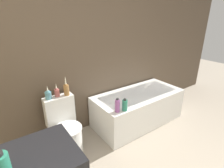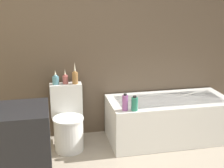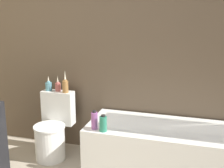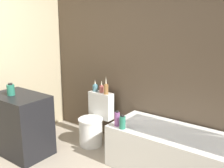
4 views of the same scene
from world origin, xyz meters
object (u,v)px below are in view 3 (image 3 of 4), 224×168
object	(u,v)px
vase_silver	(58,86)
shampoo_bottle_short	(103,124)
bathtub	(160,150)
vase_bronze	(65,85)
toilet	(53,131)
vase_gold	(49,85)
shampoo_bottle_tall	(94,120)

from	to	relation	value
vase_silver	shampoo_bottle_short	xyz separation A→B (m)	(0.72, -0.50, -0.20)
bathtub	vase_bronze	distance (m)	1.28
bathtub	shampoo_bottle_short	size ratio (longest dim) A/B	8.77
bathtub	toilet	world-z (taller)	toilet
vase_bronze	vase_silver	bearing A→B (deg)	161.28
toilet	vase_gold	world-z (taller)	vase_gold
toilet	bathtub	bearing A→B (deg)	-1.51
vase_silver	vase_bronze	distance (m)	0.12
vase_silver	shampoo_bottle_short	distance (m)	0.90
bathtub	shampoo_bottle_tall	size ratio (longest dim) A/B	7.73
vase_bronze	shampoo_bottle_tall	world-z (taller)	vase_bronze
bathtub	shampoo_bottle_short	world-z (taller)	shampoo_bottle_short
toilet	vase_bronze	bearing A→B (deg)	51.63
bathtub	shampoo_bottle_short	distance (m)	0.69
bathtub	shampoo_bottle_tall	bearing A→B (deg)	-157.98
shampoo_bottle_tall	shampoo_bottle_short	xyz separation A→B (m)	(0.10, -0.03, -0.01)
toilet	vase_gold	size ratio (longest dim) A/B	4.16
vase_silver	shampoo_bottle_tall	bearing A→B (deg)	-37.08
vase_silver	vase_bronze	bearing A→B (deg)	-18.72
toilet	vase_bronze	size ratio (longest dim) A/B	2.82
toilet	vase_bronze	world-z (taller)	vase_bronze
toilet	vase_silver	bearing A→B (deg)	90.00
bathtub	toilet	size ratio (longest dim) A/B	2.01
toilet	vase_silver	size ratio (longest dim) A/B	4.15
toilet	vase_silver	xyz separation A→B (m)	(0.00, 0.18, 0.49)
vase_gold	vase_bronze	size ratio (longest dim) A/B	0.68
shampoo_bottle_short	vase_silver	bearing A→B (deg)	145.36
vase_bronze	shampoo_bottle_short	xyz separation A→B (m)	(0.61, -0.46, -0.22)
vase_bronze	shampoo_bottle_tall	distance (m)	0.70
bathtub	vase_gold	bearing A→B (deg)	171.51
vase_bronze	shampoo_bottle_short	distance (m)	0.79
vase_gold	vase_silver	world-z (taller)	same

